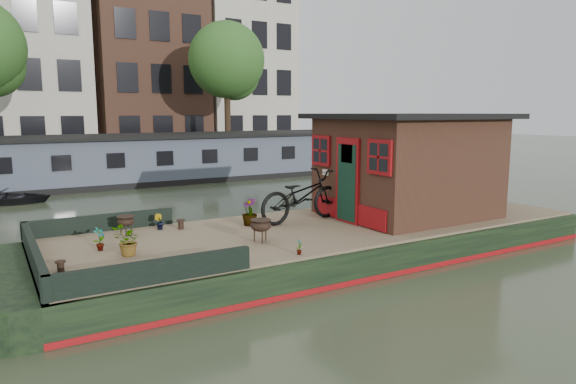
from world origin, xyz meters
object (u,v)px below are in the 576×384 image
bicycle (302,196)px  cabin (407,164)px  brazier_front (261,231)px  dinghy (3,194)px  brazier_rear (126,226)px  potted_plant_a (100,239)px

bicycle → cabin: bearing=-109.6°
cabin → brazier_front: cabin is taller
brazier_front → dinghy: size_ratio=0.14×
cabin → bicycle: 2.73m
cabin → brazier_rear: cabin is taller
cabin → brazier_front: 4.41m
bicycle → brazier_rear: (-3.76, 0.63, -0.38)m
bicycle → potted_plant_a: bearing=87.5°
bicycle → brazier_rear: 3.83m
bicycle → potted_plant_a: 4.46m
brazier_rear → dinghy: (-1.89, 9.70, -0.53)m
cabin → bicycle: (-2.58, 0.62, -0.65)m
cabin → potted_plant_a: bearing=177.3°
dinghy → brazier_rear: bearing=-146.9°
brazier_rear → brazier_front: bearing=-41.2°
brazier_front → cabin: bearing=7.7°
potted_plant_a → brazier_rear: size_ratio=1.07×
brazier_front → dinghy: brazier_front is taller
bicycle → dinghy: 11.81m
cabin → bicycle: size_ratio=1.80×
potted_plant_a → brazier_front: 2.91m
potted_plant_a → dinghy: (-1.21, 10.61, -0.54)m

